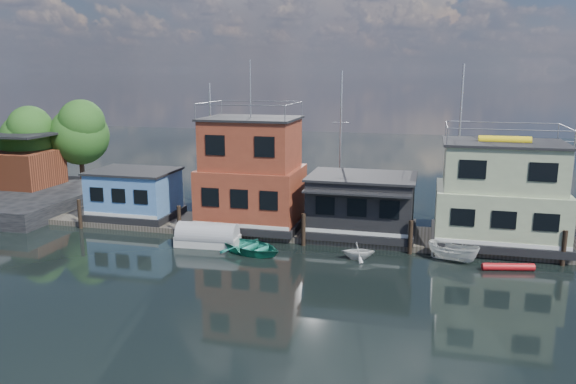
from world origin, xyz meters
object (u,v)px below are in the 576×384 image
(houseboat_red, at_px, (252,175))
(houseboat_dark, at_px, (362,204))
(houseboat_blue, at_px, (135,194))
(motorboat, at_px, (453,252))
(dinghy_teal, at_px, (252,247))
(red_kayak, at_px, (508,267))
(houseboat_green, at_px, (500,195))
(dinghy_white, at_px, (358,251))
(tarp_runabout, at_px, (208,237))

(houseboat_red, relative_size, houseboat_dark, 1.60)
(houseboat_blue, bearing_deg, motorboat, -8.96)
(houseboat_red, bearing_deg, dinghy_teal, -72.26)
(houseboat_blue, relative_size, red_kayak, 2.12)
(houseboat_green, xyz_separation_m, dinghy_white, (-8.58, -4.68, -3.01))
(houseboat_green, bearing_deg, motorboat, -127.72)
(dinghy_teal, relative_size, tarp_runabout, 0.99)
(houseboat_dark, xyz_separation_m, dinghy_teal, (-6.32, -5.23, -1.97))
(houseboat_red, xyz_separation_m, houseboat_green, (17.00, 0.00, -0.55))
(dinghy_white, bearing_deg, houseboat_blue, 63.71)
(tarp_runabout, relative_size, dinghy_white, 2.09)
(dinghy_teal, bearing_deg, motorboat, -60.53)
(dinghy_teal, bearing_deg, tarp_runabout, 98.92)
(houseboat_blue, relative_size, houseboat_red, 0.54)
(houseboat_dark, bearing_deg, dinghy_white, -84.84)
(red_kayak, xyz_separation_m, tarp_runabout, (-18.92, 0.06, 0.42))
(motorboat, xyz_separation_m, dinghy_white, (-5.70, -0.95, -0.08))
(houseboat_blue, xyz_separation_m, dinghy_white, (17.92, -4.68, -1.66))
(houseboat_blue, xyz_separation_m, motorboat, (23.62, -3.72, -1.58))
(tarp_runabout, bearing_deg, houseboat_blue, 146.90)
(houseboat_red, xyz_separation_m, dinghy_white, (8.42, -4.68, -3.56))
(houseboat_dark, height_order, tarp_runabout, houseboat_dark)
(houseboat_dark, relative_size, tarp_runabout, 1.72)
(motorboat, distance_m, red_kayak, 3.23)
(motorboat, bearing_deg, houseboat_red, 98.96)
(houseboat_dark, bearing_deg, red_kayak, -25.93)
(houseboat_green, height_order, red_kayak, houseboat_green)
(houseboat_red, bearing_deg, red_kayak, -14.66)
(houseboat_dark, distance_m, tarp_runabout, 10.80)
(houseboat_red, distance_m, red_kayak, 18.22)
(houseboat_blue, relative_size, houseboat_green, 0.76)
(houseboat_red, relative_size, motorboat, 3.64)
(tarp_runabout, bearing_deg, motorboat, -0.87)
(houseboat_red, bearing_deg, dinghy_white, -29.06)
(tarp_runabout, height_order, dinghy_white, tarp_runabout)
(motorboat, xyz_separation_m, dinghy_teal, (-12.44, -1.53, -0.19))
(houseboat_blue, relative_size, dinghy_white, 3.10)
(red_kayak, height_order, dinghy_white, dinghy_white)
(motorboat, relative_size, red_kayak, 1.08)
(dinghy_white, bearing_deg, tarp_runabout, 76.99)
(motorboat, height_order, dinghy_white, motorboat)
(motorboat, height_order, dinghy_teal, motorboat)
(houseboat_blue, bearing_deg, dinghy_white, -14.63)
(houseboat_dark, xyz_separation_m, tarp_runabout, (-9.70, -4.42, -1.78))
(houseboat_green, distance_m, dinghy_white, 10.22)
(dinghy_teal, xyz_separation_m, red_kayak, (15.54, 0.75, -0.22))
(dinghy_teal, height_order, red_kayak, dinghy_teal)
(houseboat_red, distance_m, tarp_runabout, 5.88)
(houseboat_dark, relative_size, houseboat_green, 0.88)
(motorboat, relative_size, dinghy_teal, 0.76)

